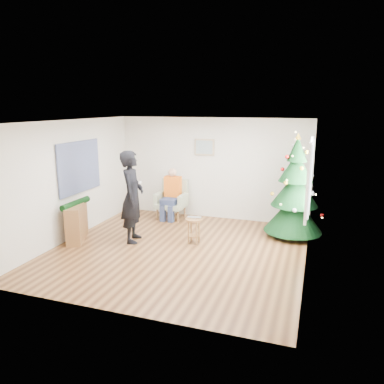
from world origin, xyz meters
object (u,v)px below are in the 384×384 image
(stool, at_px, (194,230))
(console, at_px, (77,222))
(christmas_tree, at_px, (295,191))
(standing_man, at_px, (132,197))
(armchair, at_px, (172,204))

(stool, distance_m, console, 2.58)
(stool, relative_size, console, 0.55)
(christmas_tree, distance_m, stool, 2.41)
(stool, relative_size, standing_man, 0.28)
(armchair, distance_m, console, 2.58)
(stool, xyz_separation_m, standing_man, (-1.29, -0.29, 0.71))
(console, bearing_deg, stool, -10.92)
(christmas_tree, bearing_deg, stool, -149.93)
(armchair, height_order, standing_man, standing_man)
(standing_man, xyz_separation_m, console, (-1.21, -0.32, -0.59))
(armchair, bearing_deg, console, -121.90)
(standing_man, bearing_deg, console, 90.23)
(christmas_tree, distance_m, standing_man, 3.57)
(armchair, bearing_deg, stool, -53.83)
(armchair, xyz_separation_m, standing_man, (-0.17, -1.85, 0.62))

